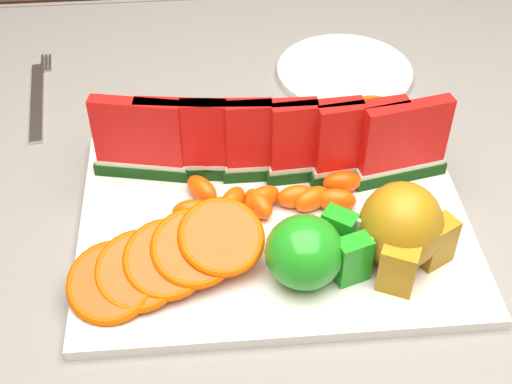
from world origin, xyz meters
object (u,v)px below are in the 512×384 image
pear_cluster (403,230)px  side_plate (344,72)px  apple_cluster (312,251)px  fork (38,98)px  platter (274,222)px

pear_cluster → side_plate: size_ratio=0.45×
pear_cluster → apple_cluster: bearing=-170.5°
side_plate → fork: size_ratio=1.16×
pear_cluster → fork: size_ratio=0.52×
apple_cluster → fork: apple_cluster is taller
platter → side_plate: size_ratio=1.77×
side_plate → platter: bearing=-114.2°
pear_cluster → fork: 0.51m
apple_cluster → platter: bearing=108.2°
side_plate → apple_cluster: bearing=-105.4°
side_plate → fork: (-0.40, -0.02, -0.00)m
apple_cluster → pear_cluster: (0.09, 0.01, 0.01)m
apple_cluster → pear_cluster: size_ratio=1.06×
platter → pear_cluster: pear_cluster is taller
platter → apple_cluster: bearing=-71.8°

